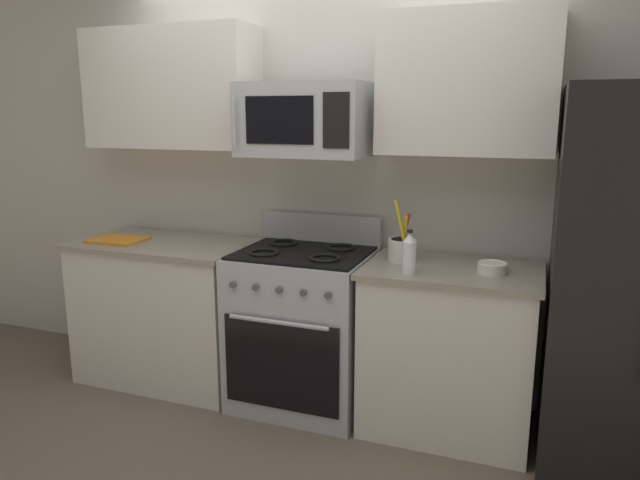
{
  "coord_description": "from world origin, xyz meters",
  "views": [
    {
      "loc": [
        1.24,
        -2.33,
        1.7
      ],
      "look_at": [
        0.15,
        0.57,
        1.03
      ],
      "focal_mm": 33.01,
      "sensor_mm": 36.0,
      "label": 1
    }
  ],
  "objects_px": {
    "range_oven": "(304,326)",
    "cutting_board": "(118,240)",
    "prep_bowl": "(492,267)",
    "utensil_crock": "(402,249)",
    "bottle_vinegar": "(409,254)",
    "microwave": "(305,120)"
  },
  "relations": [
    {
      "from": "bottle_vinegar",
      "to": "prep_bowl",
      "type": "relative_size",
      "value": 1.52
    },
    {
      "from": "microwave",
      "to": "cutting_board",
      "type": "distance_m",
      "value": 1.44
    },
    {
      "from": "cutting_board",
      "to": "prep_bowl",
      "type": "height_order",
      "value": "prep_bowl"
    },
    {
      "from": "utensil_crock",
      "to": "bottle_vinegar",
      "type": "bearing_deg",
      "value": -69.61
    },
    {
      "from": "microwave",
      "to": "bottle_vinegar",
      "type": "height_order",
      "value": "microwave"
    },
    {
      "from": "range_oven",
      "to": "utensil_crock",
      "type": "bearing_deg",
      "value": 3.56
    },
    {
      "from": "microwave",
      "to": "cutting_board",
      "type": "relative_size",
      "value": 2.16
    },
    {
      "from": "range_oven",
      "to": "cutting_board",
      "type": "distance_m",
      "value": 1.31
    },
    {
      "from": "microwave",
      "to": "prep_bowl",
      "type": "xyz_separation_m",
      "value": [
        1.05,
        -0.08,
        -0.72
      ]
    },
    {
      "from": "range_oven",
      "to": "microwave",
      "type": "height_order",
      "value": "microwave"
    },
    {
      "from": "range_oven",
      "to": "cutting_board",
      "type": "height_order",
      "value": "range_oven"
    },
    {
      "from": "prep_bowl",
      "to": "range_oven",
      "type": "bearing_deg",
      "value": 177.39
    },
    {
      "from": "bottle_vinegar",
      "to": "prep_bowl",
      "type": "height_order",
      "value": "bottle_vinegar"
    },
    {
      "from": "microwave",
      "to": "cutting_board",
      "type": "height_order",
      "value": "microwave"
    },
    {
      "from": "range_oven",
      "to": "prep_bowl",
      "type": "height_order",
      "value": "range_oven"
    },
    {
      "from": "range_oven",
      "to": "microwave",
      "type": "relative_size",
      "value": 1.55
    },
    {
      "from": "range_oven",
      "to": "prep_bowl",
      "type": "bearing_deg",
      "value": -2.61
    },
    {
      "from": "microwave",
      "to": "cutting_board",
      "type": "bearing_deg",
      "value": -174.09
    },
    {
      "from": "microwave",
      "to": "range_oven",
      "type": "bearing_deg",
      "value": -89.92
    },
    {
      "from": "microwave",
      "to": "cutting_board",
      "type": "xyz_separation_m",
      "value": [
        -1.22,
        -0.13,
        -0.75
      ]
    },
    {
      "from": "range_oven",
      "to": "cutting_board",
      "type": "relative_size",
      "value": 3.35
    },
    {
      "from": "range_oven",
      "to": "microwave",
      "type": "distance_m",
      "value": 1.19
    }
  ]
}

